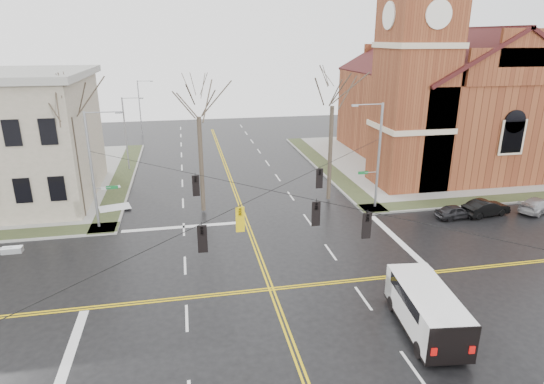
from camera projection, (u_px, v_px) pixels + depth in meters
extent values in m
plane|color=black|center=(271.00, 289.00, 27.03)|extent=(120.00, 120.00, 0.00)
cube|color=gray|center=(435.00, 160.00, 54.78)|extent=(30.00, 30.00, 0.15)
cube|color=#2C381E|center=(325.00, 166.00, 52.23)|extent=(2.00, 30.00, 0.02)
cube|color=#2C381E|center=(513.00, 197.00, 41.94)|extent=(30.00, 2.00, 0.02)
cube|color=#2C381E|center=(123.00, 177.00, 48.14)|extent=(2.00, 30.00, 0.02)
cube|color=gold|center=(269.00, 289.00, 27.01)|extent=(0.12, 100.00, 0.01)
cube|color=gold|center=(273.00, 289.00, 27.05)|extent=(0.12, 100.00, 0.01)
cube|color=gold|center=(272.00, 290.00, 26.92)|extent=(100.00, 0.12, 0.01)
cube|color=gold|center=(271.00, 288.00, 27.14)|extent=(100.00, 0.12, 0.01)
cube|color=silver|center=(184.00, 227.00, 35.86)|extent=(9.50, 0.50, 0.01)
cube|color=silver|center=(64.00, 370.00, 20.47)|extent=(0.50, 9.50, 0.01)
cube|color=silver|center=(397.00, 240.00, 33.59)|extent=(0.50, 9.50, 0.01)
cube|color=brown|center=(414.00, 84.00, 42.67)|extent=(6.00, 6.00, 20.00)
cylinder|color=silver|center=(439.00, 14.00, 37.89)|extent=(2.40, 0.15, 2.40)
cylinder|color=silver|center=(389.00, 16.00, 40.16)|extent=(0.15, 2.40, 2.40)
cube|color=brown|center=(443.00, 118.00, 54.29)|extent=(18.00, 24.00, 10.00)
cube|color=brown|center=(391.00, 157.00, 47.95)|extent=(2.00, 5.00, 4.40)
cylinder|color=gray|center=(379.00, 157.00, 38.30)|extent=(0.20, 0.20, 9.00)
cylinder|color=gray|center=(371.00, 172.00, 38.62)|extent=(1.20, 0.06, 0.06)
cube|color=#105F27|center=(363.00, 173.00, 38.50)|extent=(0.90, 0.04, 0.25)
cylinder|color=gray|center=(369.00, 104.00, 36.65)|extent=(2.40, 0.08, 0.08)
cube|color=gray|center=(355.00, 105.00, 36.45)|extent=(0.50, 0.22, 0.15)
cylinder|color=gray|center=(92.00, 171.00, 34.09)|extent=(0.20, 0.20, 9.00)
cylinder|color=gray|center=(102.00, 188.00, 34.64)|extent=(1.20, 0.06, 0.06)
cube|color=#105F27|center=(112.00, 187.00, 34.77)|extent=(0.90, 0.04, 0.25)
cylinder|color=gray|center=(101.00, 112.00, 32.88)|extent=(2.40, 0.08, 0.08)
cube|color=gray|center=(119.00, 112.00, 33.12)|extent=(0.50, 0.22, 0.15)
cube|color=gray|center=(12.00, 250.00, 11.78)|extent=(0.50, 0.22, 0.15)
cylinder|color=black|center=(271.00, 191.00, 25.02)|extent=(23.02, 23.02, 0.03)
cylinder|color=black|center=(271.00, 191.00, 25.02)|extent=(23.02, 23.02, 0.03)
imported|color=black|center=(202.00, 239.00, 20.82)|extent=(0.21, 0.26, 1.30)
imported|color=black|center=(319.00, 178.00, 29.71)|extent=(0.21, 0.26, 1.30)
imported|color=#DEB90D|center=(240.00, 219.00, 23.04)|extent=(0.21, 0.26, 1.30)
imported|color=black|center=(196.00, 186.00, 28.24)|extent=(0.21, 0.26, 1.30)
imported|color=black|center=(367.00, 226.00, 22.28)|extent=(0.21, 0.26, 1.30)
imported|color=black|center=(316.00, 214.00, 23.77)|extent=(0.21, 0.26, 1.30)
cylinder|color=gray|center=(126.00, 134.00, 49.71)|extent=(0.16, 0.16, 8.00)
cylinder|color=gray|center=(132.00, 98.00, 48.63)|extent=(2.00, 0.07, 0.07)
cube|color=gray|center=(141.00, 98.00, 48.83)|extent=(0.45, 0.20, 0.13)
cylinder|color=gray|center=(140.00, 108.00, 68.27)|extent=(0.16, 0.16, 8.00)
cylinder|color=gray|center=(144.00, 81.00, 67.19)|extent=(2.00, 0.07, 0.07)
cube|color=gray|center=(151.00, 81.00, 67.39)|extent=(0.45, 0.20, 0.13)
cube|color=white|center=(426.00, 308.00, 22.78)|extent=(2.95, 6.12, 1.89)
cube|color=white|center=(408.00, 288.00, 25.18)|extent=(2.38, 1.26, 1.34)
cube|color=black|center=(407.00, 274.00, 25.35)|extent=(2.06, 0.37, 0.89)
cube|color=black|center=(426.00, 295.00, 22.79)|extent=(2.76, 4.25, 0.61)
cube|color=#B70C0A|center=(434.00, 352.00, 19.96)|extent=(0.27, 0.11, 0.38)
cube|color=#B70C0A|center=(472.00, 350.00, 20.08)|extent=(0.27, 0.11, 0.38)
cube|color=black|center=(424.00, 324.00, 23.09)|extent=(3.02, 6.19, 0.11)
cylinder|color=black|center=(392.00, 304.00, 24.85)|extent=(0.38, 0.83, 0.80)
cylinder|color=black|center=(429.00, 302.00, 25.00)|extent=(0.38, 0.83, 0.80)
cylinder|color=black|center=(420.00, 350.00, 21.17)|extent=(0.38, 0.83, 0.80)
cylinder|color=black|center=(462.00, 348.00, 21.32)|extent=(0.38, 0.83, 0.80)
imported|color=black|center=(456.00, 212.00, 37.38)|extent=(3.48, 1.59, 1.16)
imported|color=black|center=(486.00, 208.00, 37.96)|extent=(4.30, 2.10, 1.36)
imported|color=#A0A0A2|center=(538.00, 205.00, 38.80)|extent=(4.60, 3.33, 1.24)
cylinder|color=#362D22|center=(77.00, 168.00, 36.41)|extent=(0.36, 0.36, 8.18)
cylinder|color=#362D22|center=(201.00, 165.00, 37.62)|extent=(0.36, 0.36, 8.00)
cylinder|color=#362D22|center=(330.00, 154.00, 40.28)|extent=(0.36, 0.36, 8.45)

